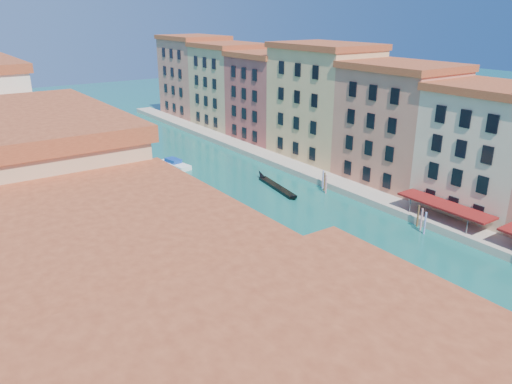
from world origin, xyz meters
TOP-DOWN VIEW (x-y plane):
  - right_bank_palazzos at (30.00, 65.00)m, footprint 12.80×128.40m
  - quay at (22.00, 65.00)m, footprint 4.00×140.00m
  - mooring_poles_right at (19.10, 28.80)m, footprint 1.44×54.24m
  - vaporetto_near at (-11.37, 25.79)m, footprint 11.55×21.98m
  - vaporetto_far at (-5.63, 59.79)m, footprint 7.48×21.12m
  - gondola_fore at (8.13, 22.46)m, footprint 1.61×10.94m
  - gondola_far at (13.67, 63.10)m, footprint 3.18×13.51m
  - motorboat_mid at (-0.99, 54.38)m, footprint 2.41×7.38m
  - motorboat_far at (5.71, 82.53)m, footprint 3.22×7.24m

SIDE VIEW (x-z plane):
  - gondola_fore at x=8.13m, z-range -0.72..1.46m
  - gondola_far at x=13.67m, z-range -0.57..1.35m
  - quay at x=22.00m, z-range 0.00..1.00m
  - motorboat_far at x=5.71m, z-range -0.16..1.29m
  - motorboat_mid at x=-0.99m, z-range -0.17..1.35m
  - mooring_poles_right at x=19.10m, z-range -0.30..2.90m
  - vaporetto_far at x=-5.63m, z-range -0.15..2.92m
  - vaporetto_near at x=-11.37m, z-range -0.16..3.04m
  - right_bank_palazzos at x=30.00m, z-range -0.75..20.25m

